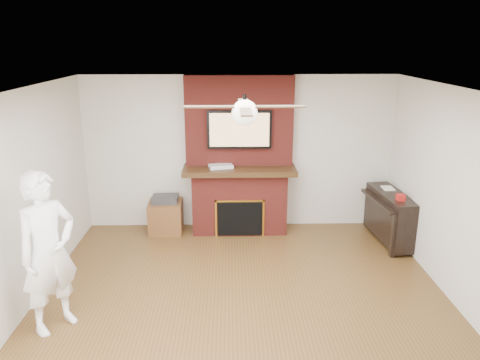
{
  "coord_description": "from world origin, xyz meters",
  "views": [
    {
      "loc": [
        -0.15,
        -4.66,
        3.02
      ],
      "look_at": [
        -0.03,
        0.9,
        1.35
      ],
      "focal_mm": 35.0,
      "sensor_mm": 36.0,
      "label": 1
    }
  ],
  "objects_px": {
    "person": "(48,252)",
    "piano": "(390,216)",
    "fireplace": "(239,171)",
    "side_table": "(166,215)"
  },
  "relations": [
    {
      "from": "person",
      "to": "piano",
      "type": "distance_m",
      "value": 4.89
    },
    {
      "from": "piano",
      "to": "person",
      "type": "bearing_deg",
      "value": -159.55
    },
    {
      "from": "fireplace",
      "to": "piano",
      "type": "height_order",
      "value": "fireplace"
    },
    {
      "from": "fireplace",
      "to": "piano",
      "type": "xyz_separation_m",
      "value": [
        2.31,
        -0.55,
        -0.57
      ]
    },
    {
      "from": "fireplace",
      "to": "piano",
      "type": "relative_size",
      "value": 2.03
    },
    {
      "from": "side_table",
      "to": "fireplace",
      "type": "bearing_deg",
      "value": 2.11
    },
    {
      "from": "person",
      "to": "side_table",
      "type": "distance_m",
      "value": 2.84
    },
    {
      "from": "fireplace",
      "to": "side_table",
      "type": "xyz_separation_m",
      "value": [
        -1.2,
        -0.07,
        -0.72
      ]
    },
    {
      "from": "person",
      "to": "side_table",
      "type": "xyz_separation_m",
      "value": [
        0.86,
        2.63,
        -0.61
      ]
    },
    {
      "from": "fireplace",
      "to": "piano",
      "type": "distance_m",
      "value": 2.44
    }
  ]
}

